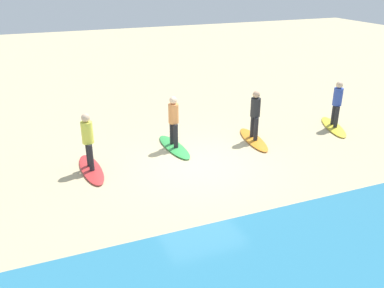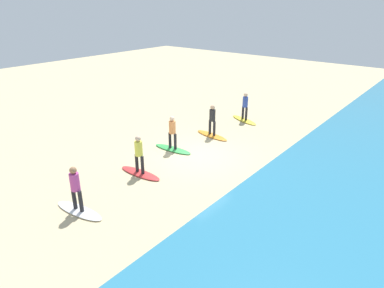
# 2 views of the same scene
# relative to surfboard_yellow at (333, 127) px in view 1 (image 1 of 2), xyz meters

# --- Properties ---
(ground_plane) EXTENTS (60.00, 60.00, 0.00)m
(ground_plane) POSITION_rel_surfboard_yellow_xyz_m (5.72, 0.93, -0.04)
(ground_plane) COLOR #CCB789
(surfboard_yellow) EXTENTS (1.27, 2.16, 0.09)m
(surfboard_yellow) POSITION_rel_surfboard_yellow_xyz_m (0.00, 0.00, 0.00)
(surfboard_yellow) COLOR yellow
(surfboard_yellow) RESTS_ON ground
(surfer_yellow) EXTENTS (0.32, 0.44, 1.64)m
(surfer_yellow) POSITION_rel_surfboard_yellow_xyz_m (0.00, 0.00, 0.99)
(surfer_yellow) COLOR #232328
(surfer_yellow) RESTS_ON surfboard_yellow
(surfboard_orange) EXTENTS (0.85, 2.16, 0.09)m
(surfboard_orange) POSITION_rel_surfboard_yellow_xyz_m (3.30, -0.03, 0.00)
(surfboard_orange) COLOR orange
(surfboard_orange) RESTS_ON ground
(surfer_orange) EXTENTS (0.32, 0.46, 1.64)m
(surfer_orange) POSITION_rel_surfboard_yellow_xyz_m (3.30, -0.03, 0.99)
(surfer_orange) COLOR #232328
(surfer_orange) RESTS_ON surfboard_orange
(surfboard_green) EXTENTS (0.71, 2.14, 0.09)m
(surfboard_green) POSITION_rel_surfboard_yellow_xyz_m (5.99, -0.44, 0.00)
(surfboard_green) COLOR green
(surfboard_green) RESTS_ON ground
(surfer_green) EXTENTS (0.32, 0.46, 1.64)m
(surfer_green) POSITION_rel_surfboard_yellow_xyz_m (5.99, -0.44, 0.99)
(surfer_green) COLOR #232328
(surfer_green) RESTS_ON surfboard_green
(surfboard_red) EXTENTS (0.67, 2.13, 0.09)m
(surfboard_red) POSITION_rel_surfboard_yellow_xyz_m (8.73, 0.18, 0.00)
(surfboard_red) COLOR red
(surfboard_red) RESTS_ON ground
(surfer_red) EXTENTS (0.32, 0.46, 1.64)m
(surfer_red) POSITION_rel_surfboard_yellow_xyz_m (8.73, 0.18, 0.99)
(surfer_red) COLOR #232328
(surfer_red) RESTS_ON surfboard_red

